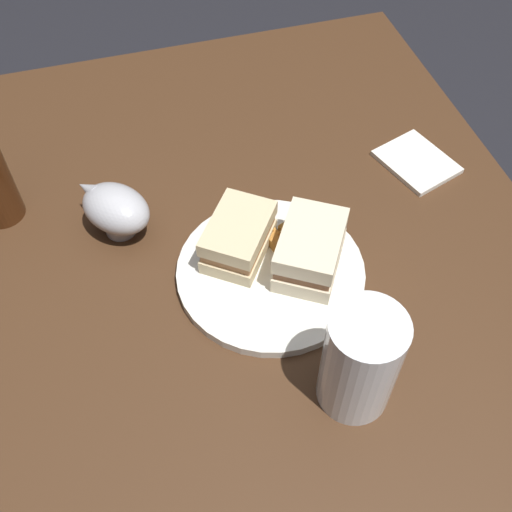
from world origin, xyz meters
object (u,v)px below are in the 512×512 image
(sandwich_half_right, at_px, (241,237))
(pint_glass, at_px, (359,365))
(sandwich_half_left, at_px, (310,250))
(napkin, at_px, (417,162))
(plate, at_px, (271,272))
(gravy_boat, at_px, (115,208))

(sandwich_half_right, xyz_separation_m, pint_glass, (-0.23, -0.07, 0.02))
(sandwich_half_left, relative_size, pint_glass, 0.91)
(sandwich_half_right, height_order, napkin, sandwich_half_right)
(plate, relative_size, napkin, 2.25)
(pint_glass, relative_size, napkin, 1.33)
(pint_glass, bearing_deg, napkin, -35.84)
(sandwich_half_left, xyz_separation_m, sandwich_half_right, (0.05, 0.08, -0.00))
(plate, height_order, gravy_boat, gravy_boat)
(sandwich_half_left, distance_m, sandwich_half_right, 0.09)
(sandwich_half_left, relative_size, gravy_boat, 1.08)
(sandwich_half_right, height_order, gravy_boat, gravy_boat)
(sandwich_half_left, relative_size, sandwich_half_right, 1.05)
(napkin, bearing_deg, pint_glass, 144.16)
(gravy_boat, height_order, napkin, gravy_boat)
(pint_glass, height_order, napkin, pint_glass)
(napkin, bearing_deg, sandwich_half_left, 122.96)
(sandwich_half_left, height_order, gravy_boat, sandwich_half_left)
(napkin, bearing_deg, sandwich_half_right, 107.82)
(sandwich_half_left, height_order, sandwich_half_right, sandwich_half_left)
(plate, bearing_deg, napkin, -63.23)
(plate, distance_m, pint_glass, 0.20)
(plate, relative_size, sandwich_half_left, 1.86)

